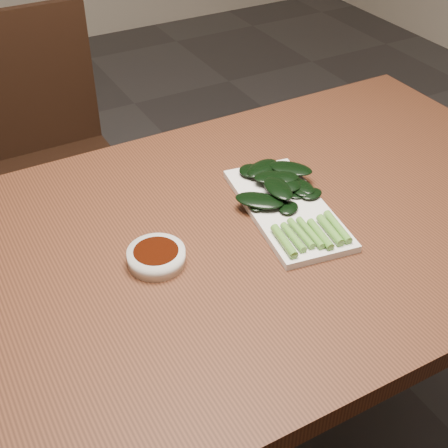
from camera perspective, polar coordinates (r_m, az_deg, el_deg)
table at (r=1.18m, az=1.07°, el=-3.39°), size 1.40×0.80×0.75m
chair_far at (r=1.93m, az=-16.11°, el=5.93°), size 0.43×0.43×0.89m
sauce_bowl at (r=1.07m, az=-6.20°, el=-2.98°), size 0.10×0.10×0.03m
serving_plate at (r=1.19m, az=5.77°, el=1.42°), size 0.19×0.33×0.01m
gai_lan at (r=1.20m, az=5.55°, el=2.85°), size 0.21×0.31×0.03m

